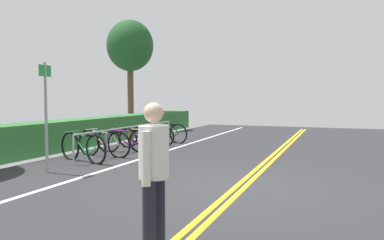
{
  "coord_description": "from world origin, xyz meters",
  "views": [
    {
      "loc": [
        -6.66,
        -1.63,
        1.63
      ],
      "look_at": [
        3.33,
        2.28,
        0.98
      ],
      "focal_mm": 35.09,
      "sensor_mm": 36.0,
      "label": 1
    }
  ],
  "objects_px": {
    "bike_rack": "(132,132)",
    "bicycle_2": "(125,140)",
    "bicycle_5": "(166,133)",
    "sign_post_near": "(46,107)",
    "bicycle_4": "(152,136)",
    "bicycle_3": "(141,138)",
    "bicycle_1": "(104,143)",
    "pedestrian": "(154,167)",
    "tree_mid": "(130,47)",
    "bicycle_0": "(83,147)"
  },
  "relations": [
    {
      "from": "bike_rack",
      "to": "bicycle_2",
      "type": "xyz_separation_m",
      "value": [
        -0.37,
        0.02,
        -0.21
      ]
    },
    {
      "from": "bicycle_5",
      "to": "sign_post_near",
      "type": "distance_m",
      "value": 5.95
    },
    {
      "from": "bicycle_4",
      "to": "bicycle_5",
      "type": "bearing_deg",
      "value": -6.22
    },
    {
      "from": "bike_rack",
      "to": "bicycle_3",
      "type": "xyz_separation_m",
      "value": [
        0.52,
        -0.05,
        -0.23
      ]
    },
    {
      "from": "bicycle_1",
      "to": "bicycle_4",
      "type": "xyz_separation_m",
      "value": [
        2.63,
        -0.13,
        -0.05
      ]
    },
    {
      "from": "bike_rack",
      "to": "pedestrian",
      "type": "distance_m",
      "value": 7.71
    },
    {
      "from": "bike_rack",
      "to": "tree_mid",
      "type": "xyz_separation_m",
      "value": [
        6.74,
        4.03,
        3.64
      ]
    },
    {
      "from": "bike_rack",
      "to": "sign_post_near",
      "type": "distance_m",
      "value": 3.77
    },
    {
      "from": "bicycle_3",
      "to": "bicycle_5",
      "type": "distance_m",
      "value": 1.66
    },
    {
      "from": "bicycle_3",
      "to": "tree_mid",
      "type": "bearing_deg",
      "value": 33.22
    },
    {
      "from": "bicycle_5",
      "to": "tree_mid",
      "type": "height_order",
      "value": "tree_mid"
    },
    {
      "from": "bike_rack",
      "to": "bicycle_1",
      "type": "distance_m",
      "value": 1.36
    },
    {
      "from": "bike_rack",
      "to": "tree_mid",
      "type": "bearing_deg",
      "value": 30.85
    },
    {
      "from": "sign_post_near",
      "to": "tree_mid",
      "type": "xyz_separation_m",
      "value": [
        10.41,
        4.1,
        2.77
      ]
    },
    {
      "from": "bicycle_1",
      "to": "sign_post_near",
      "type": "bearing_deg",
      "value": -176.1
    },
    {
      "from": "tree_mid",
      "to": "bike_rack",
      "type": "bearing_deg",
      "value": -149.15
    },
    {
      "from": "bicycle_3",
      "to": "pedestrian",
      "type": "height_order",
      "value": "pedestrian"
    },
    {
      "from": "bicycle_4",
      "to": "pedestrian",
      "type": "xyz_separation_m",
      "value": [
        -7.8,
        -4.08,
        0.58
      ]
    },
    {
      "from": "bicycle_5",
      "to": "bike_rack",
      "type": "bearing_deg",
      "value": 176.45
    },
    {
      "from": "bike_rack",
      "to": "bicycle_1",
      "type": "height_order",
      "value": "bicycle_1"
    },
    {
      "from": "bike_rack",
      "to": "sign_post_near",
      "type": "xyz_separation_m",
      "value": [
        -3.67,
        -0.07,
        0.86
      ]
    },
    {
      "from": "bicycle_1",
      "to": "bicycle_3",
      "type": "relative_size",
      "value": 1.1
    },
    {
      "from": "bicycle_5",
      "to": "pedestrian",
      "type": "xyz_separation_m",
      "value": [
        -8.69,
        -3.98,
        0.55
      ]
    },
    {
      "from": "bicycle_2",
      "to": "bicycle_4",
      "type": "relative_size",
      "value": 0.98
    },
    {
      "from": "bike_rack",
      "to": "bicycle_0",
      "type": "height_order",
      "value": "bicycle_0"
    },
    {
      "from": "bicycle_5",
      "to": "pedestrian",
      "type": "distance_m",
      "value": 9.57
    },
    {
      "from": "bike_rack",
      "to": "tree_mid",
      "type": "relative_size",
      "value": 0.99
    },
    {
      "from": "bicycle_1",
      "to": "bicycle_4",
      "type": "distance_m",
      "value": 2.64
    },
    {
      "from": "sign_post_near",
      "to": "bicycle_1",
      "type": "bearing_deg",
      "value": 3.9
    },
    {
      "from": "bicycle_4",
      "to": "pedestrian",
      "type": "height_order",
      "value": "pedestrian"
    },
    {
      "from": "bicycle_1",
      "to": "pedestrian",
      "type": "height_order",
      "value": "pedestrian"
    },
    {
      "from": "bicycle_3",
      "to": "bicycle_0",
      "type": "bearing_deg",
      "value": 177.3
    },
    {
      "from": "bicycle_4",
      "to": "pedestrian",
      "type": "relative_size",
      "value": 1.05
    },
    {
      "from": "bicycle_0",
      "to": "bicycle_5",
      "type": "height_order",
      "value": "bicycle_0"
    },
    {
      "from": "bicycle_1",
      "to": "bicycle_3",
      "type": "height_order",
      "value": "bicycle_1"
    },
    {
      "from": "pedestrian",
      "to": "bicycle_2",
      "type": "bearing_deg",
      "value": 33.94
    },
    {
      "from": "bicycle_0",
      "to": "sign_post_near",
      "type": "height_order",
      "value": "sign_post_near"
    },
    {
      "from": "sign_post_near",
      "to": "tree_mid",
      "type": "height_order",
      "value": "tree_mid"
    },
    {
      "from": "bike_rack",
      "to": "bicycle_1",
      "type": "xyz_separation_m",
      "value": [
        -1.35,
        0.09,
        -0.19
      ]
    },
    {
      "from": "bicycle_3",
      "to": "tree_mid",
      "type": "distance_m",
      "value": 8.38
    },
    {
      "from": "bicycle_3",
      "to": "sign_post_near",
      "type": "bearing_deg",
      "value": -179.7
    },
    {
      "from": "bicycle_4",
      "to": "tree_mid",
      "type": "relative_size",
      "value": 0.3
    },
    {
      "from": "bicycle_3",
      "to": "sign_post_near",
      "type": "height_order",
      "value": "sign_post_near"
    },
    {
      "from": "bicycle_3",
      "to": "pedestrian",
      "type": "relative_size",
      "value": 1.04
    },
    {
      "from": "bicycle_1",
      "to": "bicycle_2",
      "type": "height_order",
      "value": "bicycle_1"
    },
    {
      "from": "bike_rack",
      "to": "sign_post_near",
      "type": "bearing_deg",
      "value": -178.91
    },
    {
      "from": "bicycle_0",
      "to": "pedestrian",
      "type": "relative_size",
      "value": 1.12
    },
    {
      "from": "bicycle_3",
      "to": "bicycle_4",
      "type": "bearing_deg",
      "value": 0.76
    },
    {
      "from": "bicycle_2",
      "to": "bicycle_3",
      "type": "height_order",
      "value": "bicycle_2"
    },
    {
      "from": "bicycle_4",
      "to": "tree_mid",
      "type": "distance_m",
      "value": 7.83
    }
  ]
}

